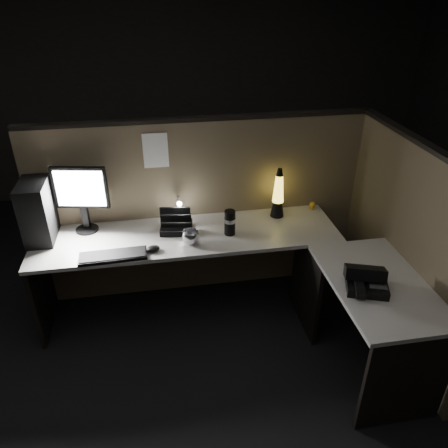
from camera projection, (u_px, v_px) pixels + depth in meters
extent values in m
plane|color=black|center=(220.00, 360.00, 3.18)|extent=(6.00, 6.00, 0.00)
plane|color=#282623|center=(178.00, 83.00, 5.07)|extent=(6.00, 0.00, 6.00)
cube|color=brown|center=(202.00, 210.00, 3.60)|extent=(2.66, 0.06, 1.50)
cube|color=brown|center=(403.00, 249.00, 3.09)|extent=(0.06, 1.66, 1.50)
cube|color=beige|center=(188.00, 236.00, 3.31)|extent=(2.30, 0.60, 0.03)
cube|color=beige|center=(378.00, 284.00, 2.80)|extent=(0.60, 1.00, 0.03)
cube|color=black|center=(42.00, 290.00, 3.33)|extent=(0.03, 0.55, 0.70)
cube|color=black|center=(406.00, 383.00, 2.57)|extent=(0.55, 0.03, 0.70)
cube|color=black|center=(306.00, 286.00, 3.37)|extent=(0.03, 0.55, 0.70)
cube|color=black|center=(39.00, 209.00, 3.19)|extent=(0.19, 0.43, 0.45)
cylinder|color=black|center=(87.00, 229.00, 3.36)|extent=(0.17, 0.17, 0.01)
cube|color=black|center=(85.00, 216.00, 3.32)|extent=(0.05, 0.05, 0.19)
cube|color=black|center=(80.00, 188.00, 3.20)|extent=(0.40, 0.11, 0.32)
cube|color=white|center=(80.00, 189.00, 3.18)|extent=(0.35, 0.07, 0.28)
cube|color=black|center=(113.00, 256.00, 3.03)|extent=(0.47, 0.17, 0.02)
ellipsoid|color=black|center=(153.00, 249.00, 3.10)|extent=(0.11, 0.09, 0.04)
cube|color=white|center=(179.00, 216.00, 3.53)|extent=(0.04, 0.04, 0.03)
cylinder|color=white|center=(179.00, 206.00, 3.48)|extent=(0.01, 0.01, 0.16)
cylinder|color=white|center=(179.00, 200.00, 3.39)|extent=(0.01, 0.11, 0.01)
sphere|color=white|center=(179.00, 204.00, 3.34)|extent=(0.04, 0.04, 0.04)
cube|color=black|center=(176.00, 227.00, 3.35)|extent=(0.26, 0.24, 0.05)
cube|color=black|center=(177.00, 225.00, 3.30)|extent=(0.24, 0.05, 0.09)
cube|color=black|center=(175.00, 214.00, 3.37)|extent=(0.24, 0.05, 0.16)
cone|color=black|center=(277.00, 208.00, 3.53)|extent=(0.11, 0.11, 0.13)
cone|color=yellow|center=(279.00, 189.00, 3.44)|extent=(0.09, 0.09, 0.22)
sphere|color=#914015|center=(278.00, 197.00, 3.48)|extent=(0.04, 0.04, 0.04)
sphere|color=#914015|center=(279.00, 188.00, 3.44)|extent=(0.03, 0.03, 0.03)
cone|color=black|center=(280.00, 172.00, 3.37)|extent=(0.06, 0.06, 0.06)
cylinder|color=black|center=(230.00, 223.00, 3.26)|extent=(0.09, 0.09, 0.20)
imported|color=#B8B8C0|center=(191.00, 237.00, 3.17)|extent=(0.15, 0.15, 0.10)
sphere|color=yellow|center=(312.00, 205.00, 3.64)|extent=(0.05, 0.05, 0.05)
cube|color=white|center=(156.00, 151.00, 3.25)|extent=(0.19, 0.00, 0.27)
cube|color=black|center=(367.00, 285.00, 2.72)|extent=(0.30, 0.28, 0.05)
cube|color=black|center=(365.00, 273.00, 2.72)|extent=(0.28, 0.22, 0.11)
cube|color=black|center=(360.00, 288.00, 2.64)|extent=(0.11, 0.19, 0.04)
cube|color=#3F3F42|center=(378.00, 284.00, 2.68)|extent=(0.14, 0.14, 0.00)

